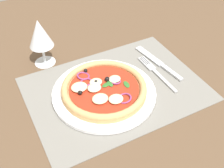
% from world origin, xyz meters
% --- Properties ---
extents(ground_plane, '(1.90, 1.40, 0.02)m').
position_xyz_m(ground_plane, '(0.00, 0.00, -0.01)').
color(ground_plane, brown).
extents(placemat, '(0.48, 0.35, 0.00)m').
position_xyz_m(placemat, '(0.00, 0.00, 0.00)').
color(placemat, slate).
rests_on(placemat, ground_plane).
extents(plate, '(0.28, 0.28, 0.01)m').
position_xyz_m(plate, '(-0.04, -0.01, 0.01)').
color(plate, white).
rests_on(plate, placemat).
extents(pizza, '(0.23, 0.23, 0.03)m').
position_xyz_m(pizza, '(-0.04, -0.01, 0.03)').
color(pizza, tan).
rests_on(pizza, plate).
extents(fork, '(0.02, 0.18, 0.00)m').
position_xyz_m(fork, '(0.14, 0.01, 0.01)').
color(fork, silver).
rests_on(fork, placemat).
extents(knife, '(0.04, 0.20, 0.01)m').
position_xyz_m(knife, '(0.17, 0.04, 0.01)').
color(knife, silver).
rests_on(knife, placemat).
extents(wine_glass, '(0.07, 0.07, 0.15)m').
position_xyz_m(wine_glass, '(-0.14, 0.21, 0.10)').
color(wine_glass, silver).
rests_on(wine_glass, ground_plane).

